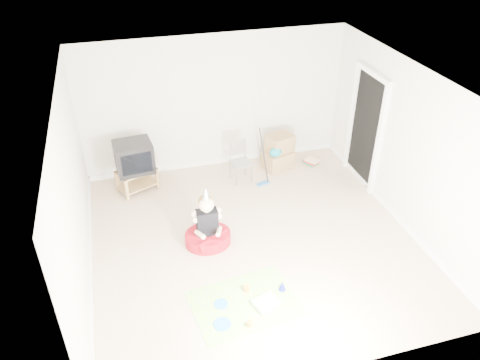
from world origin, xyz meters
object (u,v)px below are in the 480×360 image
object	(u,v)px
cardboard_boxes	(279,153)
seated_woman	(208,232)
birthday_cake	(266,303)
folding_chair	(241,163)
tv_stand	(137,178)
crt_tv	(134,157)

from	to	relation	value
cardboard_boxes	seated_woman	xyz separation A→B (m)	(-1.84, -1.89, -0.11)
seated_woman	birthday_cake	distance (m)	1.56
cardboard_boxes	birthday_cake	distance (m)	3.64
folding_chair	cardboard_boxes	bearing A→B (deg)	17.44
folding_chair	seated_woman	bearing A→B (deg)	-121.62
seated_woman	birthday_cake	world-z (taller)	seated_woman
tv_stand	folding_chair	size ratio (longest dim) A/B	1.00
cardboard_boxes	birthday_cake	world-z (taller)	cardboard_boxes
crt_tv	cardboard_boxes	distance (m)	2.78
tv_stand	cardboard_boxes	size ratio (longest dim) A/B	1.15
seated_woman	folding_chair	bearing A→B (deg)	58.38
tv_stand	crt_tv	distance (m)	0.45
tv_stand	cardboard_boxes	world-z (taller)	cardboard_boxes
crt_tv	cardboard_boxes	size ratio (longest dim) A/B	0.93
tv_stand	cardboard_boxes	xyz separation A→B (m)	(2.75, 0.06, 0.08)
folding_chair	birthday_cake	world-z (taller)	folding_chair
crt_tv	seated_woman	distance (m)	2.09
cardboard_boxes	birthday_cake	bearing A→B (deg)	-112.15
tv_stand	seated_woman	world-z (taller)	seated_woman
folding_chair	seated_woman	xyz separation A→B (m)	(-1.00, -1.62, -0.16)
crt_tv	seated_woman	size ratio (longest dim) A/B	0.62
tv_stand	seated_woman	distance (m)	2.04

